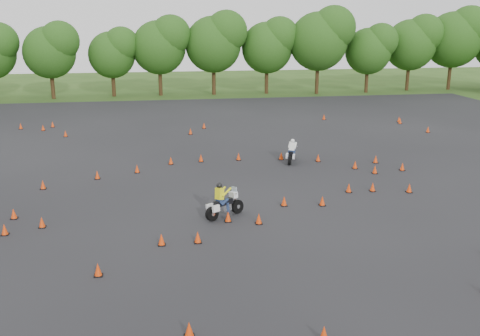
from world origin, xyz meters
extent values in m
plane|color=#2D5119|center=(0.00, 0.00, 0.00)|extent=(140.00, 140.00, 0.00)
plane|color=black|center=(0.00, 6.00, 0.01)|extent=(62.00, 62.00, 0.00)
cone|color=#E23B09|center=(-1.57, 18.36, 0.23)|extent=(0.26, 0.26, 0.45)
cone|color=#E23B09|center=(-2.73, -2.42, 0.23)|extent=(0.26, 0.26, 0.45)
cone|color=#E23B09|center=(3.57, 9.79, 0.23)|extent=(0.26, 0.26, 0.45)
cone|color=#E23B09|center=(-9.16, 0.25, 0.23)|extent=(0.26, 0.26, 0.45)
cone|color=#E23B09|center=(-3.51, -8.93, 0.23)|extent=(0.26, 0.26, 0.45)
cone|color=#E23B09|center=(8.17, 5.85, 0.23)|extent=(0.26, 0.26, 0.45)
cone|color=#E23B09|center=(10.01, 6.20, 0.23)|extent=(0.26, 0.26, 0.45)
cone|color=#E23B09|center=(-7.52, 7.25, 0.23)|extent=(0.26, 0.26, 0.45)
cone|color=#E23B09|center=(-10.16, 5.82, 0.23)|extent=(0.26, 0.26, 0.45)
cone|color=#E23B09|center=(5.46, 2.78, 0.23)|extent=(0.26, 0.26, 0.45)
cone|color=#E23B09|center=(-5.37, 8.18, 0.23)|extent=(0.26, 0.26, 0.45)
cone|color=#E23B09|center=(-10.52, -0.36, 0.23)|extent=(0.26, 0.26, 0.45)
cone|color=#E23B09|center=(-14.99, 22.60, 0.23)|extent=(0.26, 0.26, 0.45)
cone|color=#E23B09|center=(-1.23, -0.34, 0.23)|extent=(0.26, 0.26, 0.45)
cone|color=#E23B09|center=(-6.37, -4.72, 0.23)|extent=(0.26, 0.26, 0.45)
cone|color=#E23B09|center=(0.06, -0.80, 0.23)|extent=(0.26, 0.26, 0.45)
cone|color=#E23B09|center=(-13.08, 21.68, 0.23)|extent=(0.26, 0.26, 0.45)
cone|color=#E23B09|center=(-1.50, 10.07, 0.23)|extent=(0.26, 0.26, 0.45)
cone|color=#E23B09|center=(7.41, 7.02, 0.23)|extent=(0.26, 0.26, 0.45)
cone|color=#E23B09|center=(0.88, 10.07, 0.23)|extent=(0.26, 0.26, 0.45)
cone|color=#E23B09|center=(-10.60, 1.53, 0.23)|extent=(0.26, 0.26, 0.45)
cone|color=#E23B09|center=(-4.16, -2.43, 0.23)|extent=(0.26, 0.26, 0.45)
cone|color=#E23B09|center=(-3.38, 9.73, 0.23)|extent=(0.26, 0.26, 0.45)
cone|color=#E23B09|center=(8.52, 2.26, 0.23)|extent=(0.26, 0.26, 0.45)
cone|color=#E23B09|center=(-12.57, 23.00, 0.23)|extent=(0.26, 0.26, 0.45)
cone|color=#E23B09|center=(16.33, 19.92, 0.23)|extent=(0.26, 0.26, 0.45)
cone|color=#E23B09|center=(5.74, 8.96, 0.23)|extent=(0.26, 0.26, 0.45)
cone|color=#E23B09|center=(9.14, 8.06, 0.23)|extent=(0.26, 0.26, 0.45)
cone|color=#E23B09|center=(6.74, 2.74, 0.23)|extent=(0.26, 0.26, 0.45)
cone|color=#E23B09|center=(1.69, 1.29, 0.23)|extent=(0.26, 0.26, 0.45)
cone|color=#E23B09|center=(10.53, 22.77, 0.23)|extent=(0.26, 0.26, 0.45)
cone|color=#E23B09|center=(16.88, 16.16, 0.23)|extent=(0.26, 0.26, 0.45)
cone|color=#E23B09|center=(0.14, -9.73, 0.23)|extent=(0.26, 0.26, 0.45)
cone|color=#E23B09|center=(-0.32, 20.50, 0.23)|extent=(0.26, 0.26, 0.45)
cone|color=#E23B09|center=(-10.96, 19.00, 0.23)|extent=(0.26, 0.26, 0.45)
cone|color=#E23B09|center=(3.50, 1.03, 0.23)|extent=(0.26, 0.26, 0.45)
cone|color=#E23B09|center=(16.56, 20.62, 0.23)|extent=(0.26, 0.26, 0.45)
camera|label=1|loc=(-4.18, -22.12, 8.60)|focal=40.00mm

